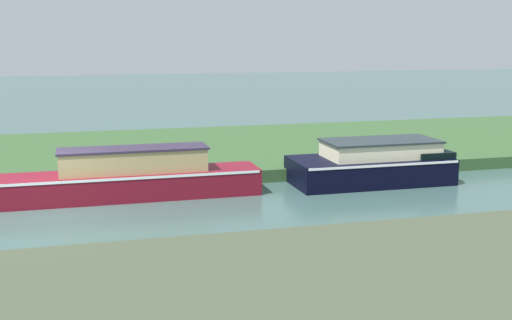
# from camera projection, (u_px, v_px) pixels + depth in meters

# --- Properties ---
(ground_plane) EXTENTS (120.00, 120.00, 0.00)m
(ground_plane) POSITION_uv_depth(u_px,v_px,m) (43.00, 215.00, 16.73)
(ground_plane) COLOR #375450
(riverbank_far) EXTENTS (72.00, 10.00, 0.40)m
(riverbank_far) POSITION_uv_depth(u_px,v_px,m) (52.00, 158.00, 23.33)
(riverbank_far) COLOR #304F2A
(riverbank_far) RESTS_ON ground_plane
(maroon_barge) EXTENTS (7.27, 1.44, 1.43)m
(maroon_barge) POSITION_uv_depth(u_px,v_px,m) (132.00, 177.00, 18.36)
(maroon_barge) COLOR maroon
(maroon_barge) RESTS_ON ground_plane
(black_narrowboat) EXTENTS (4.88, 2.20, 1.34)m
(black_narrowboat) POSITION_uv_depth(u_px,v_px,m) (374.00, 164.00, 20.25)
(black_narrowboat) COLOR black
(black_narrowboat) RESTS_ON ground_plane
(mooring_post_far) EXTENTS (0.18, 0.18, 0.83)m
(mooring_post_far) POSITION_uv_depth(u_px,v_px,m) (154.00, 160.00, 19.61)
(mooring_post_far) COLOR #443C25
(mooring_post_far) RESTS_ON riverbank_far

